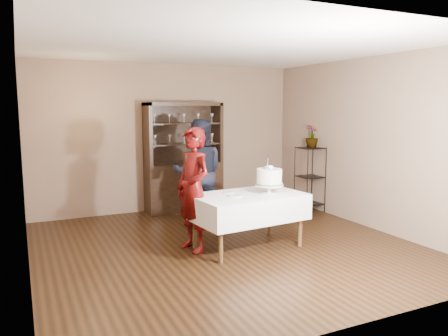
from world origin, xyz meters
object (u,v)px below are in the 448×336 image
at_px(woman, 193,189).
at_px(man, 199,173).
at_px(plant_etagere, 310,177).
at_px(potted_plant, 312,136).
at_px(cake, 269,178).
at_px(china_hutch, 184,175).
at_px(cake_table, 248,207).

height_order(woman, man, man).
xyz_separation_m(plant_etagere, potted_plant, (0.02, -0.00, 0.74)).
bearing_deg(plant_etagere, cake, -140.54).
height_order(china_hutch, woman, china_hutch).
relative_size(cake_table, cake, 2.96).
bearing_deg(man, potted_plant, -160.00).
relative_size(plant_etagere, cake, 2.26).
distance_m(cake, potted_plant, 2.31).
xyz_separation_m(woman, potted_plant, (2.76, 1.15, 0.56)).
bearing_deg(woman, china_hutch, 148.91).
height_order(cake_table, woman, woman).
distance_m(china_hutch, cake, 2.52).
bearing_deg(potted_plant, plant_etagere, 177.57).
xyz_separation_m(plant_etagere, cake_table, (-2.03, -1.36, -0.08)).
distance_m(plant_etagere, cake, 2.27).
bearing_deg(woman, potted_plant, 98.21).
height_order(china_hutch, cake_table, china_hutch).
height_order(woman, cake, woman).
height_order(plant_etagere, cake, cake).
height_order(plant_etagere, woman, woman).
relative_size(woman, man, 0.96).
height_order(plant_etagere, man, man).
relative_size(china_hutch, cake_table, 1.27).
height_order(china_hutch, cake, china_hutch).
distance_m(china_hutch, potted_plant, 2.46).
height_order(cake_table, cake, cake).
bearing_deg(potted_plant, woman, -157.44).
bearing_deg(man, cake, 128.12).
bearing_deg(cake, woman, 164.26).
bearing_deg(man, plant_etagere, -159.96).
distance_m(cake_table, woman, 0.79).
bearing_deg(potted_plant, cake_table, -146.41).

